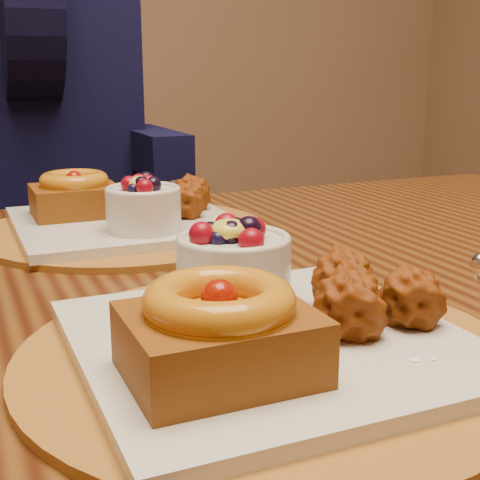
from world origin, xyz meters
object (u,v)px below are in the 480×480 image
at_px(place_setting_near, 262,321).
at_px(dining_table, 179,347).
at_px(chair_far, 110,320).
at_px(diner, 27,85).
at_px(place_setting_far, 124,215).

bearing_deg(place_setting_near, dining_table, 89.05).
xyz_separation_m(chair_far, diner, (-0.12, 0.15, 0.48)).
bearing_deg(dining_table, place_setting_far, 90.80).
bearing_deg(dining_table, diner, 93.15).
height_order(place_setting_far, chair_far, place_setting_far).
xyz_separation_m(place_setting_far, chair_far, (0.07, 0.47, -0.32)).
xyz_separation_m(place_setting_near, chair_far, (0.07, 0.90, -0.33)).
bearing_deg(chair_far, diner, 119.38).
distance_m(dining_table, place_setting_near, 0.24).
xyz_separation_m(dining_table, chair_far, (0.07, 0.68, -0.22)).
height_order(dining_table, place_setting_far, place_setting_far).
bearing_deg(diner, chair_far, -44.23).
xyz_separation_m(place_setting_far, diner, (-0.04, 0.62, 0.16)).
bearing_deg(place_setting_far, dining_table, -89.20).
bearing_deg(place_setting_far, diner, 93.96).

